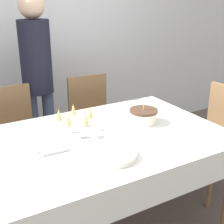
% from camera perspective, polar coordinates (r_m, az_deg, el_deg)
% --- Properties ---
extents(wall_back, '(8.00, 0.05, 2.70)m').
position_cam_1_polar(wall_back, '(3.40, -15.54, 14.44)').
color(wall_back, silver).
rests_on(wall_back, ground_plane).
extents(dining_table, '(1.72, 1.11, 0.78)m').
position_cam_1_polar(dining_table, '(2.14, -2.51, -7.10)').
color(dining_table, white).
rests_on(dining_table, ground_plane).
extents(dining_chair_far_left, '(0.43, 0.43, 0.94)m').
position_cam_1_polar(dining_chair_far_left, '(2.86, -17.53, -4.35)').
color(dining_chair_far_left, olive).
rests_on(dining_chair_far_left, ground_plane).
extents(dining_chair_far_right, '(0.44, 0.44, 0.94)m').
position_cam_1_polar(dining_chair_far_right, '(3.08, -3.64, -1.53)').
color(dining_chair_far_right, olive).
rests_on(dining_chair_far_right, ground_plane).
extents(dining_chair_right_end, '(0.45, 0.45, 0.94)m').
position_cam_1_polar(dining_chair_right_end, '(2.90, 18.71, -4.12)').
color(dining_chair_right_end, olive).
rests_on(dining_chair_right_end, ground_plane).
extents(birthday_cake, '(0.21, 0.21, 0.18)m').
position_cam_1_polar(birthday_cake, '(2.33, 5.75, -0.72)').
color(birthday_cake, silver).
rests_on(birthday_cake, dining_table).
extents(champagne_tray, '(0.37, 0.37, 0.18)m').
position_cam_1_polar(champagne_tray, '(2.14, -6.46, -2.20)').
color(champagne_tray, silver).
rests_on(champagne_tray, dining_table).
extents(plate_stack_main, '(0.28, 0.28, 0.03)m').
position_cam_1_polar(plate_stack_main, '(1.84, 0.21, -7.80)').
color(plate_stack_main, silver).
rests_on(plate_stack_main, dining_table).
extents(cake_knife, '(0.30, 0.04, 0.00)m').
position_cam_1_polar(cake_knife, '(2.24, 8.43, -3.14)').
color(cake_knife, silver).
rests_on(cake_knife, dining_table).
extents(fork_pile, '(0.17, 0.07, 0.02)m').
position_cam_1_polar(fork_pile, '(1.94, -10.49, -6.96)').
color(fork_pile, silver).
rests_on(fork_pile, dining_table).
extents(napkin_pile, '(0.15, 0.15, 0.01)m').
position_cam_1_polar(napkin_pile, '(2.02, -12.11, -5.96)').
color(napkin_pile, pink).
rests_on(napkin_pile, dining_table).
extents(person_standing, '(0.28, 0.28, 1.70)m').
position_cam_1_polar(person_standing, '(2.95, -13.58, 7.43)').
color(person_standing, '#3F4C72').
rests_on(person_standing, ground_plane).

